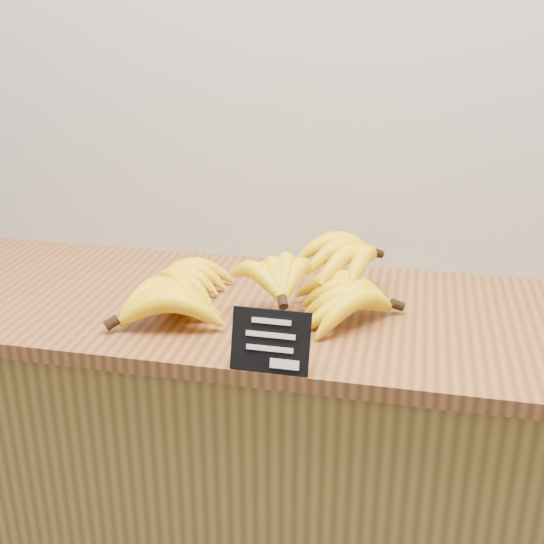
# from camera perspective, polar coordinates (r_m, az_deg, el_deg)

# --- Properties ---
(counter) EXTENTS (1.38, 0.50, 0.90)m
(counter) POSITION_cam_1_polar(r_m,az_deg,el_deg) (1.63, 0.39, -18.25)
(counter) COLOR olive
(counter) RESTS_ON ground
(counter_top) EXTENTS (1.57, 0.54, 0.03)m
(counter_top) POSITION_cam_1_polar(r_m,az_deg,el_deg) (1.38, 0.44, -3.30)
(counter_top) COLOR brown
(counter_top) RESTS_ON counter
(chalkboard_sign) EXTENTS (0.13, 0.04, 0.10)m
(chalkboard_sign) POSITION_cam_1_polar(r_m,az_deg,el_deg) (1.12, -0.13, -5.82)
(chalkboard_sign) COLOR black
(chalkboard_sign) RESTS_ON counter_top
(banana_pile) EXTENTS (0.56, 0.34, 0.12)m
(banana_pile) POSITION_cam_1_polar(r_m,az_deg,el_deg) (1.32, -0.83, -1.13)
(banana_pile) COLOR yellow
(banana_pile) RESTS_ON counter_top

